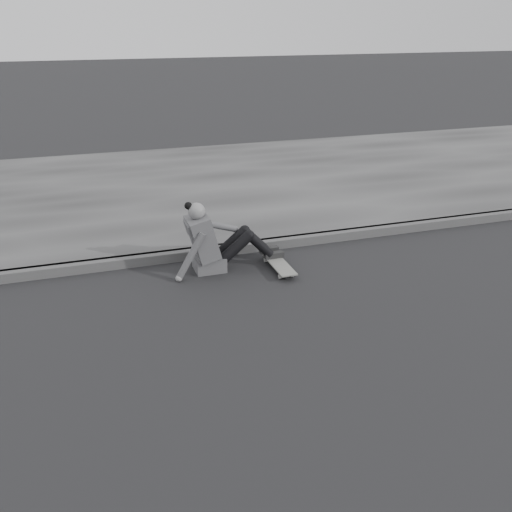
# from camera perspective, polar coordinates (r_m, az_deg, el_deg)

# --- Properties ---
(ground) EXTENTS (80.00, 80.00, 0.00)m
(ground) POSITION_cam_1_polar(r_m,az_deg,el_deg) (5.30, 6.28, -9.79)
(ground) COLOR black
(ground) RESTS_ON ground
(curb) EXTENTS (24.00, 0.16, 0.12)m
(curb) POSITION_cam_1_polar(r_m,az_deg,el_deg) (7.43, -1.83, 0.82)
(curb) COLOR #434343
(curb) RESTS_ON ground
(sidewalk) EXTENTS (24.00, 6.00, 0.12)m
(sidewalk) POSITION_cam_1_polar(r_m,az_deg,el_deg) (10.21, -6.70, 6.87)
(sidewalk) COLOR #393939
(sidewalk) RESTS_ON ground
(skateboard) EXTENTS (0.20, 0.78, 0.09)m
(skateboard) POSITION_cam_1_polar(r_m,az_deg,el_deg) (6.93, 2.24, -0.78)
(skateboard) COLOR #969691
(skateboard) RESTS_ON ground
(seated_woman) EXTENTS (1.38, 0.46, 0.88)m
(seated_woman) POSITION_cam_1_polar(r_m,az_deg,el_deg) (6.84, -4.23, 1.46)
(seated_woman) COLOR #49494C
(seated_woman) RESTS_ON ground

